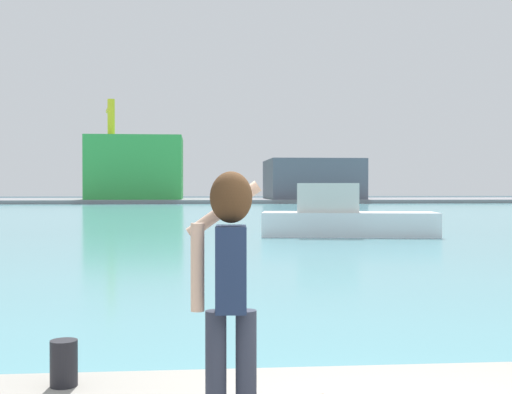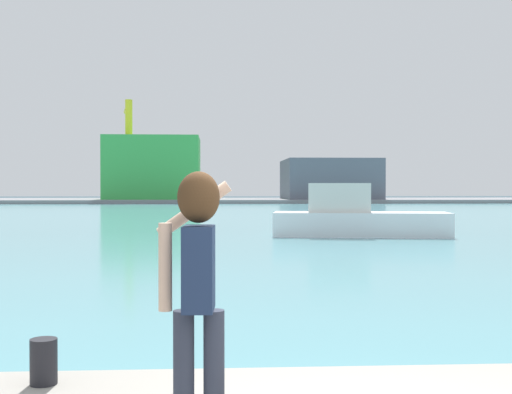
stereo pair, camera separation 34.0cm
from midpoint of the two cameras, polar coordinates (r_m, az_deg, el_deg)
name	(u,v)px [view 2 (the right image)]	position (r m, az deg, el deg)	size (l,w,h in m)	color
ground_plane	(229,214)	(53.94, -2.20, -1.45)	(220.00, 220.00, 0.00)	#334751
harbor_water	(228,213)	(55.94, -2.25, -1.36)	(140.00, 100.00, 0.02)	#599EA8
far_shore_dock	(224,201)	(95.91, -2.74, -0.31)	(140.00, 20.00, 0.51)	gray
person_photographer	(197,273)	(4.36, -2.90, -6.66)	(0.53, 0.55, 1.74)	#2D3342
harbor_bollard	(44,362)	(5.82, -16.37, -13.59)	(0.22, 0.22, 0.38)	black
boat_moored	(355,218)	(28.83, 8.99, -1.80)	(7.80, 3.46, 2.31)	white
warehouse_left	(153,168)	(95.08, -8.83, 2.50)	(13.21, 10.39, 8.86)	green
warehouse_right	(329,179)	(96.56, 6.49, 1.54)	(13.20, 13.90, 5.71)	slate
port_crane	(129,140)	(94.08, -10.94, 4.88)	(2.32, 8.57, 13.89)	yellow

